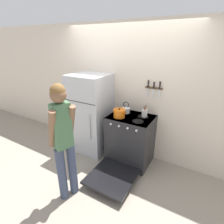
# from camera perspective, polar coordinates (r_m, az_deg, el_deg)

# --- Properties ---
(ground_plane) EXTENTS (14.00, 14.00, 0.00)m
(ground_plane) POSITION_cam_1_polar(r_m,az_deg,el_deg) (3.96, 3.55, -11.66)
(ground_plane) COLOR gray
(wall_back) EXTENTS (10.00, 0.06, 2.55)m
(wall_back) POSITION_cam_1_polar(r_m,az_deg,el_deg) (3.45, 4.27, 6.52)
(wall_back) COLOR beige
(wall_back) RESTS_ON ground_plane
(refrigerator) EXTENTS (0.74, 0.68, 1.62)m
(refrigerator) POSITION_cam_1_polar(r_m,az_deg,el_deg) (3.61, -6.96, -0.70)
(refrigerator) COLOR #B7BABF
(refrigerator) RESTS_ON ground_plane
(stove_range) EXTENTS (0.80, 1.37, 0.94)m
(stove_range) POSITION_cam_1_polar(r_m,az_deg,el_deg) (3.34, 5.68, -9.26)
(stove_range) COLOR #232326
(stove_range) RESTS_ON ground_plane
(dutch_oven_pot) EXTENTS (0.26, 0.22, 0.17)m
(dutch_oven_pot) POSITION_cam_1_polar(r_m,az_deg,el_deg) (3.10, 2.40, -0.42)
(dutch_oven_pot) COLOR orange
(dutch_oven_pot) RESTS_ON stove_range
(tea_kettle) EXTENTS (0.19, 0.15, 0.22)m
(tea_kettle) POSITION_cam_1_polar(r_m,az_deg,el_deg) (3.30, 4.61, 0.86)
(tea_kettle) COLOR silver
(tea_kettle) RESTS_ON stove_range
(utensil_jar) EXTENTS (0.10, 0.10, 0.26)m
(utensil_jar) POSITION_cam_1_polar(r_m,az_deg,el_deg) (3.17, 10.58, -0.29)
(utensil_jar) COLOR silver
(utensil_jar) RESTS_ON stove_range
(person) EXTENTS (0.36, 0.41, 1.73)m
(person) POSITION_cam_1_polar(r_m,az_deg,el_deg) (2.46, -15.63, -8.21)
(person) COLOR #38425B
(person) RESTS_ON ground_plane
(wall_knife_strip) EXTENTS (0.31, 0.03, 0.31)m
(wall_knife_strip) POSITION_cam_1_polar(r_m,az_deg,el_deg) (3.17, 13.51, 7.81)
(wall_knife_strip) COLOR brown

